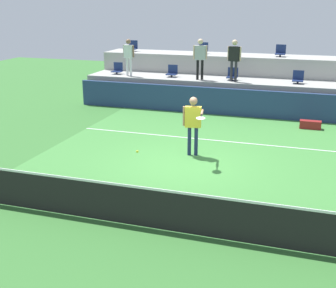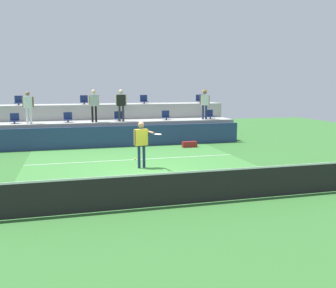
# 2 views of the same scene
# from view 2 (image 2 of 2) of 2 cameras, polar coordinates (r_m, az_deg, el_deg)

# --- Properties ---
(ground_plane) EXTENTS (40.00, 40.00, 0.00)m
(ground_plane) POSITION_cam_2_polar(r_m,az_deg,el_deg) (13.60, -3.44, -4.38)
(ground_plane) COLOR #336B2D
(court_inner_paint) EXTENTS (9.00, 10.00, 0.01)m
(court_inner_paint) POSITION_cam_2_polar(r_m,az_deg,el_deg) (14.55, -4.25, -3.49)
(court_inner_paint) COLOR #3D7F38
(court_inner_paint) RESTS_ON ground_plane
(court_service_line) EXTENTS (9.00, 0.06, 0.00)m
(court_service_line) POSITION_cam_2_polar(r_m,az_deg,el_deg) (15.90, -5.21, -2.42)
(court_service_line) COLOR white
(court_service_line) RESTS_ON ground_plane
(tennis_net) EXTENTS (10.48, 0.08, 1.07)m
(tennis_net) POSITION_cam_2_polar(r_m,az_deg,el_deg) (9.71, 1.38, -6.75)
(tennis_net) COLOR black
(tennis_net) RESTS_ON ground_plane
(sponsor_backboard) EXTENTS (13.00, 0.16, 1.10)m
(sponsor_backboard) POSITION_cam_2_polar(r_m,az_deg,el_deg) (19.32, -7.09, 1.19)
(sponsor_backboard) COLOR navy
(sponsor_backboard) RESTS_ON ground_plane
(seating_tier_lower) EXTENTS (13.00, 1.80, 1.25)m
(seating_tier_lower) POSITION_cam_2_polar(r_m,az_deg,el_deg) (20.59, -7.61, 1.87)
(seating_tier_lower) COLOR #9E9E99
(seating_tier_lower) RESTS_ON ground_plane
(seating_tier_upper) EXTENTS (13.00, 1.80, 2.10)m
(seating_tier_upper) POSITION_cam_2_polar(r_m,az_deg,el_deg) (22.32, -8.25, 3.49)
(seating_tier_upper) COLOR #9E9E99
(seating_tier_upper) RESTS_ON ground_plane
(stadium_chair_lower_far_left) EXTENTS (0.44, 0.40, 0.52)m
(stadium_chair_lower_far_left) POSITION_cam_2_polar(r_m,az_deg,el_deg) (20.44, -22.73, 3.57)
(stadium_chair_lower_far_left) COLOR #2D2D33
(stadium_chair_lower_far_left) RESTS_ON seating_tier_lower
(stadium_chair_lower_left) EXTENTS (0.44, 0.40, 0.52)m
(stadium_chair_lower_left) POSITION_cam_2_polar(r_m,az_deg,el_deg) (20.26, -15.28, 3.91)
(stadium_chair_lower_left) COLOR #2D2D33
(stadium_chair_lower_left) RESTS_ON seating_tier_lower
(stadium_chair_lower_center) EXTENTS (0.44, 0.40, 0.52)m
(stadium_chair_lower_center) POSITION_cam_2_polar(r_m,az_deg,el_deg) (20.43, -7.68, 4.18)
(stadium_chair_lower_center) COLOR #2D2D33
(stadium_chair_lower_center) RESTS_ON seating_tier_lower
(stadium_chair_lower_right) EXTENTS (0.44, 0.40, 0.52)m
(stadium_chair_lower_right) POSITION_cam_2_polar(r_m,az_deg,el_deg) (20.96, -0.32, 4.38)
(stadium_chair_lower_right) COLOR #2D2D33
(stadium_chair_lower_right) RESTS_ON seating_tier_lower
(stadium_chair_lower_far_right) EXTENTS (0.44, 0.40, 0.52)m
(stadium_chair_lower_far_right) POSITION_cam_2_polar(r_m,az_deg,el_deg) (21.80, 6.51, 4.49)
(stadium_chair_lower_far_right) COLOR #2D2D33
(stadium_chair_lower_far_right) RESTS_ON seating_tier_lower
(stadium_chair_upper_far_left) EXTENTS (0.44, 0.40, 0.52)m
(stadium_chair_upper_far_left) POSITION_cam_2_polar(r_m,az_deg,el_deg) (22.17, -22.16, 6.17)
(stadium_chair_upper_far_left) COLOR #2D2D33
(stadium_chair_upper_far_left) RESTS_ON seating_tier_upper
(stadium_chair_upper_left) EXTENTS (0.44, 0.40, 0.52)m
(stadium_chair_upper_left) POSITION_cam_2_polar(r_m,az_deg,el_deg) (22.03, -12.90, 6.59)
(stadium_chair_upper_left) COLOR #2D2D33
(stadium_chair_upper_left) RESTS_ON seating_tier_upper
(stadium_chair_upper_right) EXTENTS (0.44, 0.40, 0.52)m
(stadium_chair_upper_right) POSITION_cam_2_polar(r_m,az_deg,el_deg) (22.45, -3.75, 6.83)
(stadium_chair_upper_right) COLOR #2D2D33
(stadium_chair_upper_right) RESTS_ON seating_tier_upper
(stadium_chair_upper_far_right) EXTENTS (0.44, 0.40, 0.52)m
(stadium_chair_upper_far_right) POSITION_cam_2_polar(r_m,az_deg,el_deg) (23.43, 4.93, 6.90)
(stadium_chair_upper_far_right) COLOR #2D2D33
(stadium_chair_upper_far_right) RESTS_ON seating_tier_upper
(tennis_player) EXTENTS (0.91, 1.20, 1.80)m
(tennis_player) POSITION_cam_2_polar(r_m,az_deg,el_deg) (14.06, -4.09, 0.69)
(tennis_player) COLOR navy
(tennis_player) RESTS_ON ground_plane
(spectator_in_white) EXTENTS (0.58, 0.26, 1.63)m
(spectator_in_white) POSITION_cam_2_polar(r_m,az_deg,el_deg) (19.93, -20.88, 5.75)
(spectator_in_white) COLOR white
(spectator_in_white) RESTS_ON seating_tier_lower
(spectator_leaning_on_rail) EXTENTS (0.60, 0.28, 1.72)m
(spectator_leaning_on_rail) POSITION_cam_2_polar(r_m,az_deg,el_deg) (19.87, -11.44, 6.33)
(spectator_leaning_on_rail) COLOR black
(spectator_leaning_on_rail) RESTS_ON seating_tier_lower
(spectator_in_grey) EXTENTS (0.60, 0.27, 1.72)m
(spectator_in_grey) POSITION_cam_2_polar(r_m,az_deg,el_deg) (20.02, -7.28, 6.46)
(spectator_in_grey) COLOR #2D2D33
(spectator_in_grey) RESTS_ON seating_tier_lower
(spectator_with_hat) EXTENTS (0.58, 0.42, 1.70)m
(spectator_with_hat) POSITION_cam_2_polar(r_m,az_deg,el_deg) (21.22, 5.72, 6.62)
(spectator_with_hat) COLOR navy
(spectator_with_hat) RESTS_ON seating_tier_lower
(tennis_ball) EXTENTS (0.07, 0.07, 0.07)m
(tennis_ball) POSITION_cam_2_polar(r_m,az_deg,el_deg) (11.40, -5.14, -2.33)
(tennis_ball) COLOR #CCE033
(equipment_bag) EXTENTS (0.76, 0.28, 0.30)m
(equipment_bag) POSITION_cam_2_polar(r_m,az_deg,el_deg) (19.09, 3.35, -0.06)
(equipment_bag) COLOR maroon
(equipment_bag) RESTS_ON ground_plane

